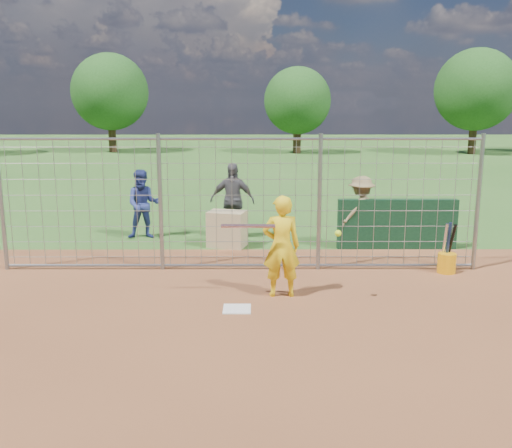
{
  "coord_description": "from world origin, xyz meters",
  "views": [
    {
      "loc": [
        0.27,
        -8.59,
        3.15
      ],
      "look_at": [
        0.3,
        0.8,
        1.15
      ],
      "focal_mm": 40.0,
      "sensor_mm": 36.0,
      "label": 1
    }
  ],
  "objects_px": {
    "batter": "(281,246)",
    "bucket_with_bats": "(447,260)",
    "equipment_bin": "(227,229)",
    "bystander_c": "(361,212)",
    "bystander_b": "(232,201)",
    "bystander_a": "(143,204)"
  },
  "relations": [
    {
      "from": "bystander_c",
      "to": "equipment_bin",
      "type": "xyz_separation_m",
      "value": [
        -2.97,
        0.03,
        -0.39
      ]
    },
    {
      "from": "batter",
      "to": "equipment_bin",
      "type": "distance_m",
      "value": 3.53
    },
    {
      "from": "batter",
      "to": "bucket_with_bats",
      "type": "xyz_separation_m",
      "value": [
        3.19,
        1.31,
        -0.6
      ]
    },
    {
      "from": "bystander_a",
      "to": "bystander_b",
      "type": "relative_size",
      "value": 0.91
    },
    {
      "from": "bystander_c",
      "to": "equipment_bin",
      "type": "height_order",
      "value": "bystander_c"
    },
    {
      "from": "equipment_bin",
      "to": "bucket_with_bats",
      "type": "bearing_deg",
      "value": -10.54
    },
    {
      "from": "bystander_b",
      "to": "equipment_bin",
      "type": "relative_size",
      "value": 2.25
    },
    {
      "from": "bystander_a",
      "to": "bystander_b",
      "type": "distance_m",
      "value": 2.1
    },
    {
      "from": "bystander_a",
      "to": "bystander_c",
      "type": "relative_size",
      "value": 1.03
    },
    {
      "from": "equipment_bin",
      "to": "bystander_a",
      "type": "bearing_deg",
      "value": 172.61
    },
    {
      "from": "bystander_a",
      "to": "bystander_c",
      "type": "distance_m",
      "value": 5.04
    },
    {
      "from": "batter",
      "to": "bystander_b",
      "type": "relative_size",
      "value": 0.95
    },
    {
      "from": "bystander_a",
      "to": "equipment_bin",
      "type": "height_order",
      "value": "bystander_a"
    },
    {
      "from": "bystander_a",
      "to": "equipment_bin",
      "type": "xyz_separation_m",
      "value": [
        2.0,
        -0.83,
        -0.42
      ]
    },
    {
      "from": "batter",
      "to": "equipment_bin",
      "type": "xyz_separation_m",
      "value": [
        -1.05,
        3.34,
        -0.45
      ]
    },
    {
      "from": "bystander_c",
      "to": "bucket_with_bats",
      "type": "distance_m",
      "value": 2.43
    },
    {
      "from": "batter",
      "to": "bystander_c",
      "type": "relative_size",
      "value": 1.07
    },
    {
      "from": "bystander_b",
      "to": "bystander_c",
      "type": "bearing_deg",
      "value": -8.57
    },
    {
      "from": "bucket_with_bats",
      "to": "bystander_a",
      "type": "bearing_deg",
      "value": 155.38
    },
    {
      "from": "bystander_b",
      "to": "bystander_c",
      "type": "relative_size",
      "value": 1.13
    },
    {
      "from": "batter",
      "to": "bystander_a",
      "type": "distance_m",
      "value": 5.17
    },
    {
      "from": "bystander_a",
      "to": "bystander_c",
      "type": "xyz_separation_m",
      "value": [
        4.97,
        -0.86,
        -0.02
      ]
    }
  ]
}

